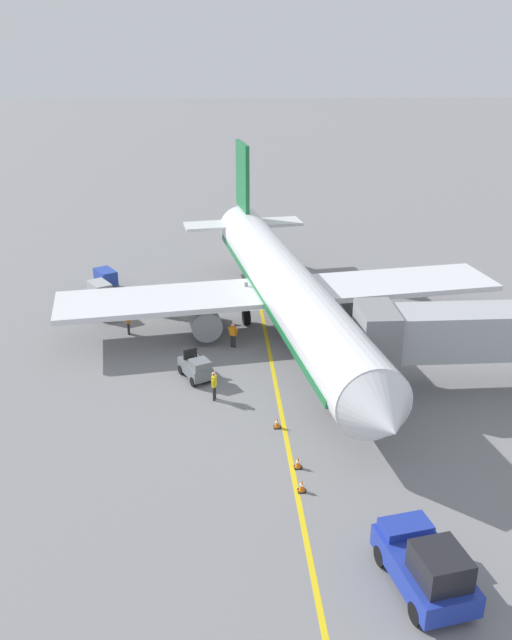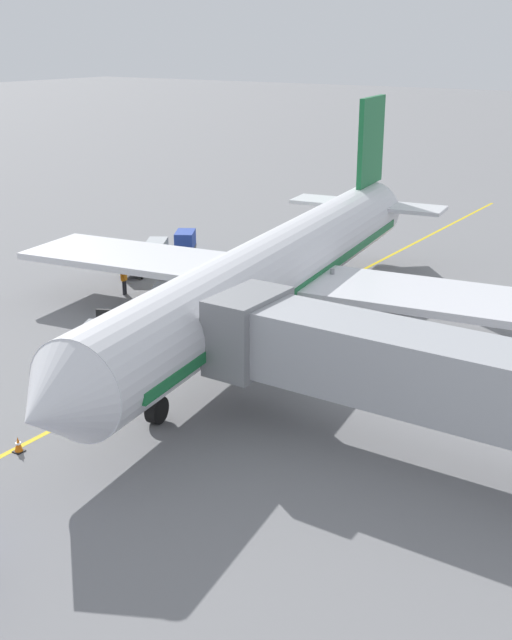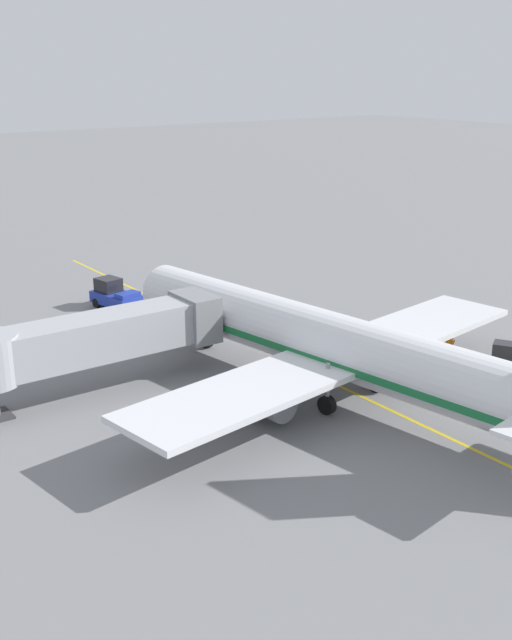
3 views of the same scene
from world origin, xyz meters
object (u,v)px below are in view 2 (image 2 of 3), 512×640
baggage_tug_trailing (193,272)px  baggage_cart_second_in_train (157,250)px  baggage_cart_front (135,261)px  safety_cone_wing_tip (18,445)px  baggage_cart_third_in_train (185,240)px  jet_bridge (420,371)px  baggage_tug_spare (100,332)px  ground_crew_wing_walker (76,349)px  ground_crew_loader (124,279)px  baggage_tug_lead (210,292)px  parked_airliner (277,270)px  safety_cone_nose_left (78,404)px  ground_crew_marshaller (192,312)px

baggage_tug_trailing → baggage_cart_second_in_train: size_ratio=0.96×
baggage_cart_front → baggage_cart_second_in_train: size_ratio=1.00×
baggage_cart_second_in_train → safety_cone_wing_tip: (-12.32, 22.30, -0.66)m
baggage_tug_trailing → baggage_cart_third_in_train: (4.67, -5.19, 0.24)m
baggage_cart_third_in_train → safety_cone_wing_tip: bearing=115.9°
jet_bridge → baggage_tug_spare: bearing=-6.9°
ground_crew_wing_walker → ground_crew_loader: size_ratio=1.00×
baggage_cart_second_in_train → ground_crew_loader: 6.79m
ground_crew_loader → safety_cone_wing_tip: bearing=120.7°
baggage_cart_third_in_train → baggage_tug_spare: bearing=114.9°
baggage_tug_lead → baggage_cart_front: baggage_tug_lead is taller
parked_airliner → jet_bridge: size_ratio=2.31×
baggage_tug_lead → baggage_cart_second_in_train: 9.34m
baggage_tug_trailing → safety_cone_nose_left: size_ratio=4.61×
jet_bridge → baggage_cart_front: jet_bridge is taller
parked_airliner → ground_crew_wing_walker: size_ratio=22.07×
jet_bridge → ground_crew_marshaller: 16.21m
ground_crew_loader → baggage_cart_third_in_train: bearing=-73.3°
parked_airliner → safety_cone_wing_tip: 16.20m
ground_crew_wing_walker → safety_cone_nose_left: (-3.20, 3.13, -0.66)m
parked_airliner → baggage_tug_lead: (5.36, -1.51, -2.47)m
baggage_tug_lead → baggage_cart_front: size_ratio=0.89×
baggage_tug_spare → baggage_cart_third_in_train: (7.42, -15.99, 0.24)m
parked_airliner → baggage_cart_front: size_ratio=13.11×
ground_crew_wing_walker → ground_crew_marshaller: bearing=-100.5°
jet_bridge → ground_crew_marshaller: (14.73, -6.28, -2.51)m
parked_airliner → safety_cone_nose_left: bearing=82.4°
ground_crew_wing_walker → safety_cone_wing_tip: size_ratio=2.86×
safety_cone_wing_tip → baggage_tug_lead: bearing=-76.0°
parked_airliner → safety_cone_nose_left: size_ratio=63.22×
parked_airliner → safety_cone_nose_left: 12.79m
baggage_tug_spare → ground_crew_loader: (4.67, -6.80, 0.24)m
baggage_tug_spare → ground_crew_marshaller: bearing=-118.8°
baggage_cart_second_in_train → baggage_cart_third_in_train: (-0.02, -2.99, 0.00)m
baggage_tug_trailing → ground_crew_wing_walker: size_ratio=1.61×
baggage_cart_third_in_train → baggage_tug_trailing: bearing=132.0°
baggage_tug_trailing → baggage_cart_third_in_train: 6.98m
jet_bridge → baggage_tug_trailing: bearing=-33.0°
safety_cone_nose_left → parked_airliner: bearing=-97.6°
ground_crew_loader → ground_crew_marshaller: (-6.98, 2.59, 0.00)m
baggage_tug_lead → baggage_tug_trailing: same height
ground_crew_marshaller → parked_airliner: bearing=-146.1°
safety_cone_wing_tip → baggage_cart_second_in_train: bearing=-61.1°
baggage_tug_spare → ground_crew_wing_walker: (-1.05, 2.60, 0.24)m
jet_bridge → baggage_tug_trailing: (19.79, -12.87, -2.75)m
baggage_tug_trailing → ground_crew_marshaller: size_ratio=1.61×
baggage_tug_trailing → baggage_cart_third_in_train: bearing=-48.0°
baggage_tug_lead → ground_crew_loader: (5.20, 1.32, 0.24)m
jet_bridge → baggage_tug_spare: size_ratio=5.82×
baggage_tug_lead → baggage_cart_third_in_train: (7.95, -7.86, 0.24)m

